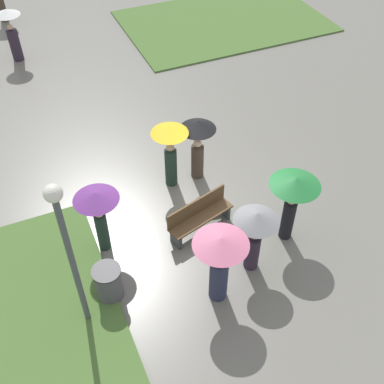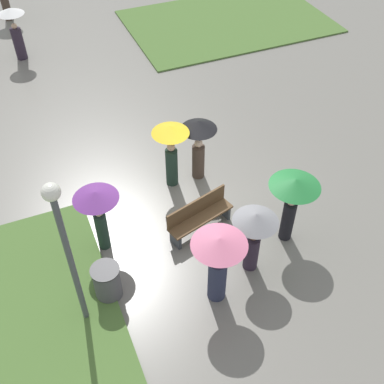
{
  "view_description": "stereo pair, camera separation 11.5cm",
  "coord_description": "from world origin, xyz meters",
  "px_view_note": "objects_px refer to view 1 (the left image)",
  "views": [
    {
      "loc": [
        -3.71,
        -7.78,
        9.03
      ],
      "look_at": [
        -0.43,
        -0.27,
        1.04
      ],
      "focal_mm": 45.0,
      "sensor_mm": 36.0,
      "label": 1
    },
    {
      "loc": [
        -3.6,
        -7.82,
        9.03
      ],
      "look_at": [
        -0.43,
        -0.27,
        1.04
      ],
      "focal_mm": 45.0,
      "sensor_mm": 36.0,
      "label": 2
    }
  ],
  "objects_px": {
    "park_bench": "(199,215)",
    "lamp_post": "(67,241)",
    "crowd_person_black": "(198,138)",
    "crowd_person_pink": "(220,258)",
    "crowd_person_green": "(293,193)",
    "crowd_person_yellow": "(170,144)",
    "crowd_person_purple": "(98,208)",
    "lone_walker_near_lawn": "(11,28)",
    "crowd_person_grey": "(255,229)",
    "trash_bin": "(108,283)"
  },
  "relations": [
    {
      "from": "park_bench",
      "to": "lamp_post",
      "type": "height_order",
      "value": "lamp_post"
    },
    {
      "from": "crowd_person_black",
      "to": "crowd_person_pink",
      "type": "bearing_deg",
      "value": -94.48
    },
    {
      "from": "park_bench",
      "to": "crowd_person_green",
      "type": "height_order",
      "value": "crowd_person_green"
    },
    {
      "from": "park_bench",
      "to": "crowd_person_pink",
      "type": "xyz_separation_m",
      "value": [
        -0.42,
        -1.95,
        0.82
      ]
    },
    {
      "from": "crowd_person_yellow",
      "to": "crowd_person_pink",
      "type": "xyz_separation_m",
      "value": [
        -0.41,
        -3.75,
        -0.06
      ]
    },
    {
      "from": "crowd_person_yellow",
      "to": "crowd_person_purple",
      "type": "height_order",
      "value": "crowd_person_yellow"
    },
    {
      "from": "crowd_person_purple",
      "to": "crowd_person_black",
      "type": "height_order",
      "value": "crowd_person_black"
    },
    {
      "from": "park_bench",
      "to": "crowd_person_yellow",
      "type": "xyz_separation_m",
      "value": [
        -0.01,
        1.8,
        0.89
      ]
    },
    {
      "from": "crowd_person_green",
      "to": "lone_walker_near_lawn",
      "type": "bearing_deg",
      "value": -130.14
    },
    {
      "from": "crowd_person_purple",
      "to": "crowd_person_grey",
      "type": "relative_size",
      "value": 1.03
    },
    {
      "from": "lamp_post",
      "to": "crowd_person_grey",
      "type": "xyz_separation_m",
      "value": [
        3.82,
        -0.14,
        -1.27
      ]
    },
    {
      "from": "crowd_person_yellow",
      "to": "crowd_person_pink",
      "type": "bearing_deg",
      "value": 70.44
    },
    {
      "from": "park_bench",
      "to": "crowd_person_yellow",
      "type": "height_order",
      "value": "crowd_person_yellow"
    },
    {
      "from": "trash_bin",
      "to": "lone_walker_near_lawn",
      "type": "xyz_separation_m",
      "value": [
        -0.16,
        11.41,
        0.77
      ]
    },
    {
      "from": "crowd_person_green",
      "to": "lamp_post",
      "type": "bearing_deg",
      "value": -58.24
    },
    {
      "from": "crowd_person_yellow",
      "to": "crowd_person_green",
      "type": "height_order",
      "value": "crowd_person_yellow"
    },
    {
      "from": "lamp_post",
      "to": "crowd_person_yellow",
      "type": "xyz_separation_m",
      "value": [
        3.18,
        3.19,
        -1.18
      ]
    },
    {
      "from": "crowd_person_grey",
      "to": "crowd_person_green",
      "type": "bearing_deg",
      "value": 33.92
    },
    {
      "from": "crowd_person_green",
      "to": "crowd_person_pink",
      "type": "distance_m",
      "value": 2.42
    },
    {
      "from": "crowd_person_purple",
      "to": "lone_walker_near_lawn",
      "type": "distance_m",
      "value": 10.04
    },
    {
      "from": "park_bench",
      "to": "lamp_post",
      "type": "xyz_separation_m",
      "value": [
        -3.2,
        -1.39,
        2.06
      ]
    },
    {
      "from": "trash_bin",
      "to": "crowd_person_black",
      "type": "xyz_separation_m",
      "value": [
        3.34,
        2.82,
        0.87
      ]
    },
    {
      "from": "lamp_post",
      "to": "crowd_person_yellow",
      "type": "relative_size",
      "value": 2.01
    },
    {
      "from": "lone_walker_near_lawn",
      "to": "crowd_person_purple",
      "type": "bearing_deg",
      "value": -138.8
    },
    {
      "from": "crowd_person_green",
      "to": "crowd_person_purple",
      "type": "height_order",
      "value": "crowd_person_green"
    },
    {
      "from": "trash_bin",
      "to": "crowd_person_grey",
      "type": "relative_size",
      "value": 0.51
    },
    {
      "from": "crowd_person_yellow",
      "to": "crowd_person_grey",
      "type": "bearing_deg",
      "value": 87.53
    },
    {
      "from": "crowd_person_green",
      "to": "crowd_person_black",
      "type": "bearing_deg",
      "value": -131.33
    },
    {
      "from": "crowd_person_green",
      "to": "crowd_person_purple",
      "type": "bearing_deg",
      "value": -80.87
    },
    {
      "from": "crowd_person_grey",
      "to": "lone_walker_near_lawn",
      "type": "bearing_deg",
      "value": 118.8
    },
    {
      "from": "crowd_person_green",
      "to": "lone_walker_near_lawn",
      "type": "xyz_separation_m",
      "value": [
        -4.57,
        11.46,
        -0.24
      ]
    },
    {
      "from": "lamp_post",
      "to": "crowd_person_purple",
      "type": "bearing_deg",
      "value": 63.16
    },
    {
      "from": "crowd_person_green",
      "to": "crowd_person_grey",
      "type": "relative_size",
      "value": 1.09
    },
    {
      "from": "trash_bin",
      "to": "lone_walker_near_lawn",
      "type": "relative_size",
      "value": 0.46
    },
    {
      "from": "lamp_post",
      "to": "crowd_person_purple",
      "type": "height_order",
      "value": "lamp_post"
    },
    {
      "from": "park_bench",
      "to": "trash_bin",
      "type": "relative_size",
      "value": 2.02
    },
    {
      "from": "crowd_person_pink",
      "to": "crowd_person_grey",
      "type": "xyz_separation_m",
      "value": [
        1.05,
        0.42,
        -0.03
      ]
    },
    {
      "from": "crowd_person_yellow",
      "to": "lone_walker_near_lawn",
      "type": "bearing_deg",
      "value": -85.67
    },
    {
      "from": "crowd_person_purple",
      "to": "crowd_person_black",
      "type": "xyz_separation_m",
      "value": [
        3.07,
        1.44,
        -0.03
      ]
    },
    {
      "from": "crowd_person_grey",
      "to": "lone_walker_near_lawn",
      "type": "xyz_separation_m",
      "value": [
        -3.37,
        11.92,
        -0.04
      ]
    },
    {
      "from": "crowd_person_yellow",
      "to": "crowd_person_green",
      "type": "relative_size",
      "value": 1.01
    },
    {
      "from": "lone_walker_near_lawn",
      "to": "park_bench",
      "type": "bearing_deg",
      "value": -126.47
    },
    {
      "from": "crowd_person_purple",
      "to": "crowd_person_grey",
      "type": "distance_m",
      "value": 3.49
    },
    {
      "from": "park_bench",
      "to": "lone_walker_near_lawn",
      "type": "height_order",
      "value": "lone_walker_near_lawn"
    },
    {
      "from": "crowd_person_yellow",
      "to": "crowd_person_grey",
      "type": "xyz_separation_m",
      "value": [
        0.64,
        -3.33,
        -0.1
      ]
    },
    {
      "from": "crowd_person_yellow",
      "to": "crowd_person_purple",
      "type": "bearing_deg",
      "value": 18.91
    },
    {
      "from": "park_bench",
      "to": "lone_walker_near_lawn",
      "type": "xyz_separation_m",
      "value": [
        -2.74,
        10.39,
        0.75
      ]
    },
    {
      "from": "trash_bin",
      "to": "lone_walker_near_lawn",
      "type": "distance_m",
      "value": 11.43
    },
    {
      "from": "park_bench",
      "to": "crowd_person_purple",
      "type": "distance_m",
      "value": 2.5
    },
    {
      "from": "crowd_person_purple",
      "to": "crowd_person_grey",
      "type": "height_order",
      "value": "crowd_person_purple"
    }
  ]
}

